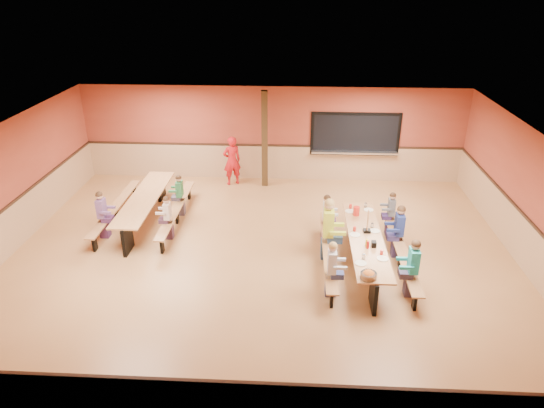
{
  "coord_description": "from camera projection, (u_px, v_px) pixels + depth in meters",
  "views": [
    {
      "loc": [
        0.8,
        -9.75,
        6.07
      ],
      "look_at": [
        0.23,
        0.58,
        1.15
      ],
      "focal_mm": 32.0,
      "sensor_mm": 36.0,
      "label": 1
    }
  ],
  "objects": [
    {
      "name": "seated_child_navy_right",
      "position": [
        399.0,
        232.0,
        11.28
      ],
      "size": [
        0.41,
        0.33,
        1.29
      ],
      "primitive_type": null,
      "color": "navy",
      "rests_on": "ground"
    },
    {
      "name": "room_envelope",
      "position": [
        261.0,
        233.0,
        11.14
      ],
      "size": [
        12.04,
        10.04,
        3.02
      ],
      "color": "#973E2B",
      "rests_on": "ground"
    },
    {
      "name": "seated_child_purple_sec",
      "position": [
        102.0,
        215.0,
        12.12
      ],
      "size": [
        0.38,
        0.31,
        1.23
      ],
      "primitive_type": null,
      "color": "#6A4777",
      "rests_on": "ground"
    },
    {
      "name": "ground",
      "position": [
        261.0,
        258.0,
        11.44
      ],
      "size": [
        12.0,
        12.0,
        0.0
      ],
      "primitive_type": "plane",
      "color": "#9F693C",
      "rests_on": "ground"
    },
    {
      "name": "place_settings",
      "position": [
        366.0,
        235.0,
        10.82
      ],
      "size": [
        0.65,
        3.3,
        0.11
      ],
      "primitive_type": null,
      "color": "beige",
      "rests_on": "cafeteria_table_main"
    },
    {
      "name": "condiment_ketchup",
      "position": [
        368.0,
        245.0,
        10.37
      ],
      "size": [
        0.06,
        0.06,
        0.17
      ],
      "primitive_type": "cylinder",
      "color": "#B2140F",
      "rests_on": "cafeteria_table_main"
    },
    {
      "name": "cafeteria_table_second",
      "position": [
        145.0,
        204.0,
        12.9
      ],
      "size": [
        1.91,
        3.7,
        0.74
      ],
      "color": "#A67042",
      "rests_on": "ground"
    },
    {
      "name": "condiment_mustard",
      "position": [
        367.0,
        243.0,
        10.44
      ],
      "size": [
        0.06,
        0.06,
        0.17
      ],
      "primitive_type": "cylinder",
      "color": "yellow",
      "rests_on": "cafeteria_table_main"
    },
    {
      "name": "seated_child_white_left",
      "position": [
        332.0,
        269.0,
        9.89
      ],
      "size": [
        0.38,
        0.31,
        1.23
      ],
      "primitive_type": null,
      "color": "silver",
      "rests_on": "ground"
    },
    {
      "name": "seated_child_green_sec",
      "position": [
        180.0,
        195.0,
        13.29
      ],
      "size": [
        0.34,
        0.28,
        1.16
      ],
      "primitive_type": null,
      "color": "#307B47",
      "rests_on": "ground"
    },
    {
      "name": "seated_adult_yellow",
      "position": [
        328.0,
        229.0,
        11.18
      ],
      "size": [
        0.5,
        0.41,
        1.48
      ],
      "primitive_type": null,
      "color": "#C6D932",
      "rests_on": "ground"
    },
    {
      "name": "cafeteria_table_main",
      "position": [
        365.0,
        246.0,
        10.93
      ],
      "size": [
        1.91,
        3.7,
        0.74
      ],
      "color": "#A67042",
      "rests_on": "ground"
    },
    {
      "name": "seated_child_char_right",
      "position": [
        391.0,
        214.0,
        12.27
      ],
      "size": [
        0.34,
        0.28,
        1.15
      ],
      "primitive_type": null,
      "color": "#565961",
      "rests_on": "ground"
    },
    {
      "name": "chip_bowl",
      "position": [
        369.0,
        275.0,
        9.35
      ],
      "size": [
        0.32,
        0.32,
        0.15
      ],
      "primitive_type": null,
      "color": "orange",
      "rests_on": "cafeteria_table_main"
    },
    {
      "name": "punch_pitcher",
      "position": [
        356.0,
        211.0,
        11.8
      ],
      "size": [
        0.16,
        0.16,
        0.22
      ],
      "primitive_type": "cylinder",
      "color": "red",
      "rests_on": "cafeteria_table_main"
    },
    {
      "name": "napkin_dispenser",
      "position": [
        374.0,
        244.0,
        10.44
      ],
      "size": [
        0.1,
        0.14,
        0.13
      ],
      "primitive_type": "cube",
      "color": "black",
      "rests_on": "cafeteria_table_main"
    },
    {
      "name": "kitchen_pass_through",
      "position": [
        355.0,
        136.0,
        15.15
      ],
      "size": [
        2.78,
        0.28,
        1.38
      ],
      "color": "black",
      "rests_on": "ground"
    },
    {
      "name": "table_paddle",
      "position": [
        367.0,
        227.0,
        11.01
      ],
      "size": [
        0.16,
        0.16,
        0.56
      ],
      "color": "black",
      "rests_on": "cafeteria_table_main"
    },
    {
      "name": "seated_child_tan_sec",
      "position": [
        168.0,
        218.0,
        12.08
      ],
      "size": [
        0.33,
        0.27,
        1.13
      ],
      "primitive_type": null,
      "color": "beige",
      "rests_on": "ground"
    },
    {
      "name": "seated_child_teal_right",
      "position": [
        413.0,
        268.0,
        9.87
      ],
      "size": [
        0.4,
        0.33,
        1.28
      ],
      "primitive_type": null,
      "color": "#23A8AA",
      "rests_on": "ground"
    },
    {
      "name": "seated_child_grey_left",
      "position": [
        326.0,
        218.0,
        12.03
      ],
      "size": [
        0.36,
        0.3,
        1.2
      ],
      "primitive_type": null,
      "color": "silver",
      "rests_on": "ground"
    },
    {
      "name": "standing_woman",
      "position": [
        232.0,
        161.0,
        15.17
      ],
      "size": [
        0.68,
        0.58,
        1.57
      ],
      "primitive_type": "imported",
      "rotation": [
        0.0,
        0.0,
        3.58
      ],
      "color": "red",
      "rests_on": "ground"
    },
    {
      "name": "structural_post",
      "position": [
        265.0,
        140.0,
        14.77
      ],
      "size": [
        0.18,
        0.18,
        3.0
      ],
      "primitive_type": "cube",
      "color": "#322210",
      "rests_on": "ground"
    }
  ]
}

